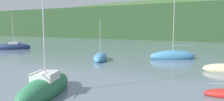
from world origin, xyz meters
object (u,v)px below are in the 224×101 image
at_px(sailboat_near_6, 46,88).
at_px(sailboat_far_10, 173,56).
at_px(sailboat_far_2, 100,58).
at_px(sailboat_far_1, 14,47).

relative_size(sailboat_near_6, sailboat_far_10, 0.80).
bearing_deg(sailboat_far_2, sailboat_far_10, -79.71).
bearing_deg(sailboat_far_1, sailboat_far_10, 137.56).
bearing_deg(sailboat_far_1, sailboat_far_2, 124.22).
xyz_separation_m(sailboat_near_6, sailboat_far_10, (5.00, 24.92, -0.06)).
bearing_deg(sailboat_far_10, sailboat_far_2, 2.80).
height_order(sailboat_far_1, sailboat_near_6, sailboat_far_1).
bearing_deg(sailboat_far_10, sailboat_near_6, 47.52).
height_order(sailboat_far_2, sailboat_far_10, sailboat_far_10).
bearing_deg(sailboat_far_10, sailboat_far_1, -28.96).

